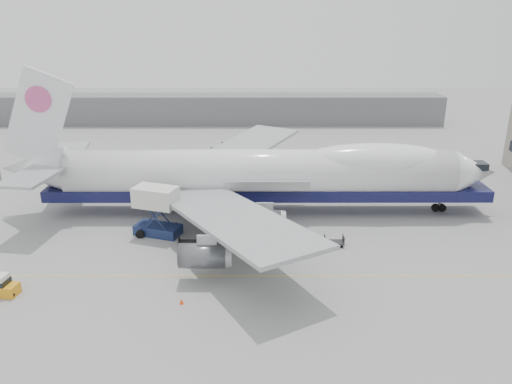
{
  "coord_description": "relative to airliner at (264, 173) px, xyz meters",
  "views": [
    {
      "loc": [
        -0.61,
        -52.51,
        26.43
      ],
      "look_at": [
        -0.52,
        6.0,
        5.08
      ],
      "focal_mm": 35.0,
      "sensor_mm": 36.0,
      "label": 1
    }
  ],
  "objects": [
    {
      "name": "airliner",
      "position": [
        0.0,
        0.0,
        0.0
      ],
      "size": [
        67.0,
        55.3,
        19.98
      ],
      "color": "white",
      "rests_on": "ground"
    },
    {
      "name": "catering_truck",
      "position": [
        -13.44,
        -7.48,
        -2.16
      ],
      "size": [
        6.22,
        5.1,
        6.24
      ],
      "rotation": [
        0.0,
        0.0,
        -0.33
      ],
      "color": "navy",
      "rests_on": "ground"
    },
    {
      "name": "dolly_0",
      "position": [
        -9.25,
        -10.82,
        -5.09
      ],
      "size": [
        2.3,
        1.35,
        1.3
      ],
      "color": "#2D2D30",
      "rests_on": "ground"
    },
    {
      "name": "dolly_2",
      "position": [
        -0.56,
        -10.82,
        -5.09
      ],
      "size": [
        2.3,
        1.35,
        1.3
      ],
      "color": "#2D2D30",
      "rests_on": "ground"
    },
    {
      "name": "dolly_3",
      "position": [
        3.79,
        -10.82,
        -5.09
      ],
      "size": [
        2.3,
        1.35,
        1.3
      ],
      "color": "#2D2D30",
      "rests_on": "ground"
    },
    {
      "name": "baggage_tug",
      "position": [
        -26.26,
        -21.6,
        -4.68
      ],
      "size": [
        3.1,
        1.96,
        2.13
      ],
      "rotation": [
        0.0,
        0.0,
        -0.14
      ],
      "color": "orange",
      "rests_on": "ground"
    },
    {
      "name": "dolly_1",
      "position": [
        -4.9,
        -10.82,
        -5.09
      ],
      "size": [
        2.3,
        1.35,
        1.3
      ],
      "color": "#2D2D30",
      "rests_on": "ground"
    },
    {
      "name": "traffic_cone",
      "position": [
        -8.33,
        -23.32,
        -5.35
      ],
      "size": [
        0.39,
        0.39,
        0.57
      ],
      "rotation": [
        0.0,
        0.0,
        -0.39
      ],
      "color": "#FF420D",
      "rests_on": "ground"
    },
    {
      "name": "apron_line",
      "position": [
        -0.64,
        -18.0,
        -5.62
      ],
      "size": [
        60.0,
        0.15,
        0.01
      ],
      "primitive_type": "cube",
      "color": "gold",
      "rests_on": "ground"
    },
    {
      "name": "dolly_4",
      "position": [
        8.13,
        -10.82,
        -5.09
      ],
      "size": [
        2.3,
        1.35,
        1.3
      ],
      "color": "#2D2D30",
      "rests_on": "ground"
    },
    {
      "name": "hangar",
      "position": [
        -10.64,
        58.0,
        -2.12
      ],
      "size": [
        110.0,
        8.0,
        7.0
      ],
      "primitive_type": "cube",
      "color": "slate",
      "rests_on": "ground"
    },
    {
      "name": "ground",
      "position": [
        -0.64,
        -12.0,
        -5.62
      ],
      "size": [
        260.0,
        260.0,
        0.0
      ],
      "primitive_type": "plane",
      "color": "gray",
      "rests_on": "ground"
    }
  ]
}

